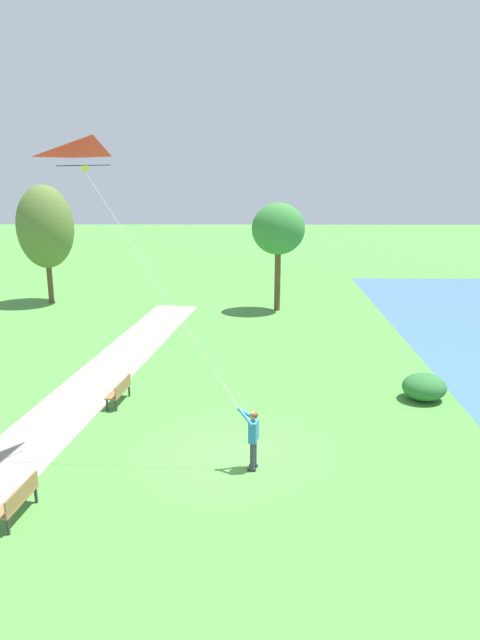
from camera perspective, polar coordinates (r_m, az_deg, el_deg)
name	(u,v)px	position (r m, az deg, el deg)	size (l,w,h in m)	color
ground_plane	(227,454)	(17.97, -1.27, -12.75)	(120.00, 120.00, 0.00)	#4C8E3D
walkway_path	(51,424)	(20.74, -17.69, -9.47)	(2.40, 32.00, 0.02)	gray
person_kite_flyer	(253,435)	(16.76, 1.23, -10.93)	(0.63, 0.51, 1.83)	#232328
flying_kite	(94,158)	(16.33, -13.84, 14.86)	(4.69, 1.99, 7.08)	red
park_bench_near_walkway	(18,499)	(15.91, -20.51, -15.76)	(0.66, 1.55, 0.88)	olive
park_bench_far_walkway	(120,390)	(21.57, -11.43, -6.58)	(0.66, 1.55, 0.88)	olive
tree_horizon_far	(278,230)	(33.07, 3.69, 8.62)	(2.93, 2.38, 6.03)	brown
tree_lakeside_far	(45,227)	(36.58, -18.16, 8.45)	(3.27, 3.01, 6.90)	brown
lakeside_shrub	(424,387)	(22.48, 17.25, -6.15)	(1.58, 1.43, 0.96)	#2D7033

